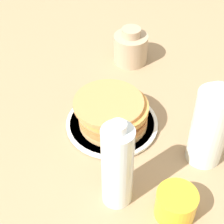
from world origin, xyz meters
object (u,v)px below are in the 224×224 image
Objects in this scene: water_bottle_near at (117,166)px; cream_jug at (131,47)px; pancake_stack at (112,112)px; water_bottle_mid at (210,127)px; plate at (112,124)px; juice_glass at (176,204)px.

cream_jug is at bearing -148.75° from water_bottle_near.
water_bottle_mid reaches higher than pancake_stack.
juice_glass is (0.12, 0.25, 0.02)m from plate.
juice_glass is 0.75× the size of cream_jug.
water_bottle_mid is at bearing 101.19° from plate.
cream_jug is (-0.25, -0.12, 0.04)m from plate.
pancake_stack reaches higher than juice_glass.
water_bottle_near is at bearing 39.35° from plate.
water_bottle_mid reaches higher than cream_jug.
cream_jug reaches higher than pancake_stack.
juice_glass is 0.40× the size of water_bottle_mid.
water_bottle_mid reaches higher than plate.
plate is 2.77× the size of juice_glass.
water_bottle_near is at bearing -71.75° from juice_glass.
pancake_stack is 2.22× the size of juice_glass.
juice_glass is 0.18m from water_bottle_mid.
water_bottle_mid is (-0.04, 0.23, 0.09)m from plate.
cream_jug is at bearing -154.73° from pancake_stack.
plate is at bearing 25.24° from cream_jug.
pancake_stack is at bearing 56.64° from plate.
plate is at bearing -123.36° from pancake_stack.
water_bottle_near is at bearing 39.33° from pancake_stack.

